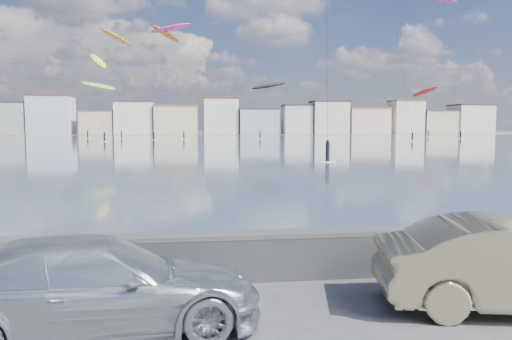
{
  "coord_description": "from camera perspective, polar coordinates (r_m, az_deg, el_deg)",
  "views": [
    {
      "loc": [
        -0.49,
        -7.37,
        3.21
      ],
      "look_at": [
        1.0,
        4.0,
        2.2
      ],
      "focal_mm": 35.0,
      "sensor_mm": 36.0,
      "label": 1
    }
  ],
  "objects": [
    {
      "name": "kitesurfer_8",
      "position": [
        131.08,
        -9.74,
        15.59
      ],
      "size": [
        11.2,
        11.26,
        29.06
      ],
      "color": "#E5338C",
      "rests_on": "ground"
    },
    {
      "name": "kitesurfer_9",
      "position": [
        131.78,
        -10.29,
        14.86
      ],
      "size": [
        7.9,
        15.78,
        29.08
      ],
      "color": "orange",
      "rests_on": "ground"
    },
    {
      "name": "seawall",
      "position": [
        10.42,
        -4.59,
        -9.59
      ],
      "size": [
        400.0,
        0.36,
        1.08
      ],
      "color": "#28282B",
      "rests_on": "ground"
    },
    {
      "name": "kitesurfer_3",
      "position": [
        133.17,
        1.47,
        9.54
      ],
      "size": [
        9.97,
        8.47,
        15.23
      ],
      "color": "black",
      "rests_on": "ground"
    },
    {
      "name": "far_shore_strip",
      "position": [
        207.4,
        -7.32,
        4.12
      ],
      "size": [
        500.0,
        60.0,
        0.0
      ],
      "primitive_type": "cube",
      "color": "#4C473D",
      "rests_on": "ground"
    },
    {
      "name": "ground",
      "position": [
        8.06,
        -3.55,
        -18.46
      ],
      "size": [
        700.0,
        700.0,
        0.0
      ],
      "primitive_type": "plane",
      "color": "#333335",
      "rests_on": "ground"
    },
    {
      "name": "kitesurfer_2",
      "position": [
        149.96,
        -17.65,
        11.73
      ],
      "size": [
        7.44,
        16.43,
        24.37
      ],
      "color": "yellow",
      "rests_on": "ground"
    },
    {
      "name": "bay_water",
      "position": [
        98.93,
        -7.17,
        3.15
      ],
      "size": [
        500.0,
        177.0,
        0.0
      ],
      "primitive_type": "cube",
      "color": "#323F55",
      "rests_on": "ground"
    },
    {
      "name": "car_silver",
      "position": [
        8.32,
        -17.8,
        -12.44
      ],
      "size": [
        5.35,
        2.68,
        1.49
      ],
      "primitive_type": "imported",
      "rotation": [
        0.0,
        0.0,
        1.69
      ],
      "color": "silver",
      "rests_on": "ground"
    },
    {
      "name": "kitesurfer_5",
      "position": [
        152.84,
        20.72,
        17.53
      ],
      "size": [
        5.1,
        16.56,
        39.56
      ],
      "color": "#E5338C",
      "rests_on": "ground"
    },
    {
      "name": "kitesurfer_0",
      "position": [
        152.14,
        -15.75,
        14.32
      ],
      "size": [
        9.37,
        18.98,
        31.07
      ],
      "color": "#BF8C19",
      "rests_on": "ground"
    },
    {
      "name": "far_buildings",
      "position": [
        193.4,
        -6.94,
        5.84
      ],
      "size": [
        240.79,
        13.26,
        14.6
      ],
      "color": "#B2B7C6",
      "rests_on": "ground"
    },
    {
      "name": "kitesurfer_7",
      "position": [
        121.6,
        -17.58,
        9.07
      ],
      "size": [
        8.43,
        14.04,
        13.97
      ],
      "color": "#8CD826",
      "rests_on": "ground"
    },
    {
      "name": "kitesurfer_13",
      "position": [
        172.54,
        18.73,
        8.39
      ],
      "size": [
        7.87,
        12.76,
        16.48
      ],
      "color": "red",
      "rests_on": "ground"
    }
  ]
}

